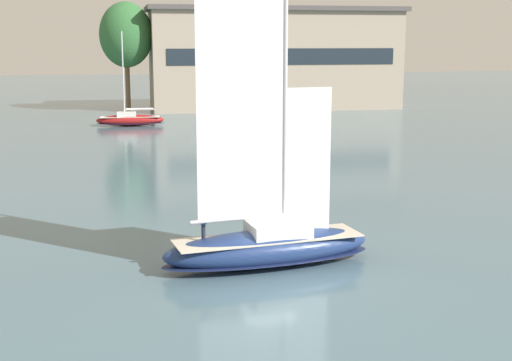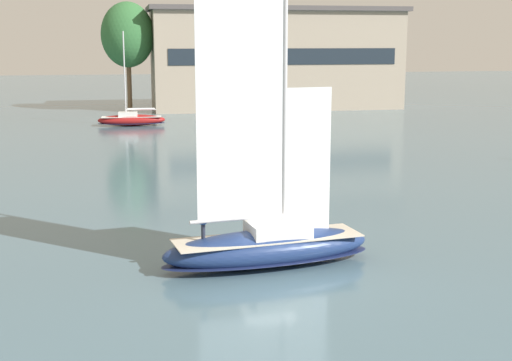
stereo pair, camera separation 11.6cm
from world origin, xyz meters
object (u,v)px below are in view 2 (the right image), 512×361
(tree_shore_center, at_px, (128,35))
(sailboat_moored_near_marina, at_px, (131,119))
(sailboat_main, at_px, (268,243))
(channel_buoy, at_px, (265,202))

(tree_shore_center, height_order, sailboat_moored_near_marina, tree_shore_center)
(sailboat_main, bearing_deg, channel_buoy, 79.12)
(tree_shore_center, relative_size, channel_buoy, 10.46)
(sailboat_main, xyz_separation_m, channel_buoy, (2.14, 11.12, -0.53))
(sailboat_main, relative_size, sailboat_moored_near_marina, 1.22)
(channel_buoy, bearing_deg, tree_shore_center, 95.98)
(channel_buoy, bearing_deg, sailboat_main, -100.88)
(sailboat_main, xyz_separation_m, sailboat_moored_near_marina, (-5.22, 59.98, -0.33))
(tree_shore_center, height_order, channel_buoy, tree_shore_center)
(tree_shore_center, distance_m, sailboat_moored_near_marina, 21.82)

